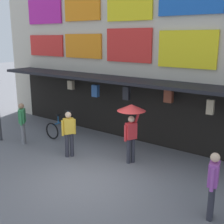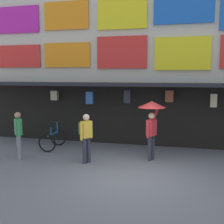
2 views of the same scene
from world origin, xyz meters
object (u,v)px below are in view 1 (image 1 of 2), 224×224
object	(u,v)px
pedestrian_in_yellow	(22,121)
pedestrian_in_black	(213,182)
pedestrian_in_blue	(69,131)
pedestrian_with_umbrella	(131,117)
bicycle_parked	(61,127)

from	to	relation	value
pedestrian_in_yellow	pedestrian_in_black	bearing A→B (deg)	-3.81
pedestrian_in_blue	pedestrian_with_umbrella	world-z (taller)	pedestrian_with_umbrella
pedestrian_in_yellow	pedestrian_with_umbrella	world-z (taller)	pedestrian_with_umbrella
bicycle_parked	pedestrian_in_blue	distance (m)	2.49
pedestrian_in_black	pedestrian_with_umbrella	distance (m)	3.70
pedestrian_in_black	pedestrian_in_yellow	bearing A→B (deg)	176.19
bicycle_parked	pedestrian_in_blue	bearing A→B (deg)	-36.82
pedestrian_in_blue	pedestrian_with_umbrella	bearing A→B (deg)	22.32
pedestrian_in_black	pedestrian_with_umbrella	size ratio (longest dim) A/B	0.81
pedestrian_in_black	bicycle_parked	bearing A→B (deg)	163.84
bicycle_parked	pedestrian_with_umbrella	xyz separation A→B (m)	(4.04, -0.59, 1.25)
pedestrian_with_umbrella	pedestrian_in_blue	bearing A→B (deg)	-157.68
pedestrian_in_blue	pedestrian_in_black	xyz separation A→B (m)	(5.39, -0.68, -0.04)
bicycle_parked	pedestrian_in_black	size ratio (longest dim) A/B	0.71
bicycle_parked	pedestrian_with_umbrella	bearing A→B (deg)	-8.25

